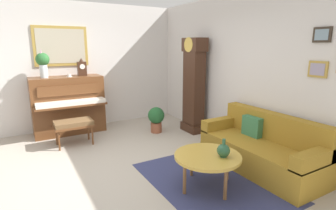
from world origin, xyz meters
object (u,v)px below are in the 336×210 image
couch (262,149)px  mantel_clock (82,68)px  piano (68,105)px  grandfather_clock (194,88)px  green_jug (223,150)px  piano_bench (74,124)px  coffee_table (208,157)px  potted_plant (156,118)px  flower_vase (43,62)px  teacup (69,76)px

couch → mantel_clock: size_ratio=5.00×
piano → grandfather_clock: size_ratio=0.71×
couch → green_jug: size_ratio=7.92×
couch → piano: bearing=-145.6°
piano_bench → coffee_table: bearing=26.4°
potted_plant → coffee_table: bearing=-11.2°
green_jug → potted_plant: size_ratio=0.43×
piano → flower_vase: bearing=-89.7°
couch → coffee_table: 1.09m
green_jug → grandfather_clock: bearing=153.8°
mantel_clock → green_jug: 3.70m
couch → green_jug: couch is taller
piano_bench → potted_plant: (0.10, 1.70, -0.08)m
coffee_table → teacup: size_ratio=7.59×
piano_bench → teacup: (-0.76, 0.12, 0.84)m
grandfather_clock → teacup: 2.64m
flower_vase → teacup: (0.07, 0.47, -0.29)m
mantel_clock → green_jug: (3.46, 0.97, -0.85)m
mantel_clock → teacup: size_ratio=3.28×
piano → grandfather_clock: 2.72m
couch → coffee_table: couch is taller
potted_plant → flower_vase: bearing=-114.5°
coffee_table → green_jug: size_ratio=3.67×
grandfather_clock → green_jug: bearing=-26.2°
flower_vase → grandfather_clock: bearing=65.6°
piano_bench → coffee_table: size_ratio=0.80×
grandfather_clock → piano_bench: bearing=-100.2°
piano → couch: (3.29, 2.25, -0.31)m
piano_bench → grandfather_clock: grandfather_clock is taller
grandfather_clock → green_jug: grandfather_clock is taller
grandfather_clock → teacup: bearing=-117.2°
couch → potted_plant: couch is taller
piano_bench → flower_vase: 1.45m
piano → flower_vase: size_ratio=2.48×
grandfather_clock → potted_plant: grandfather_clock is taller
piano → couch: bearing=34.4°
flower_vase → potted_plant: size_ratio=1.04×
coffee_table → mantel_clock: mantel_clock is taller
mantel_clock → green_jug: size_ratio=1.58×
piano_bench → mantel_clock: 1.35m
grandfather_clock → couch: size_ratio=1.07×
coffee_table → flower_vase: size_ratio=1.52×
grandfather_clock → teacup: size_ratio=17.50×
flower_vase → teacup: bearing=81.0°
piano_bench → mantel_clock: size_ratio=1.84×
coffee_table → piano: bearing=-160.6°
piano → coffee_table: size_ratio=1.64×
piano → grandfather_clock: grandfather_clock is taller
grandfather_clock → couch: 2.12m
potted_plant → couch: bearing=14.6°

